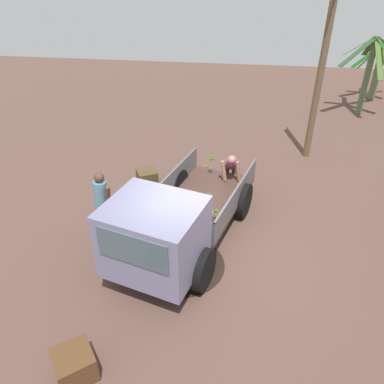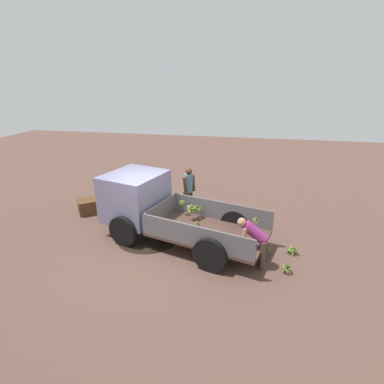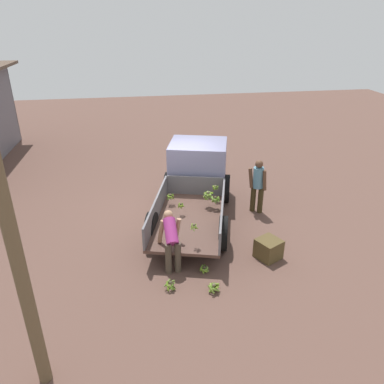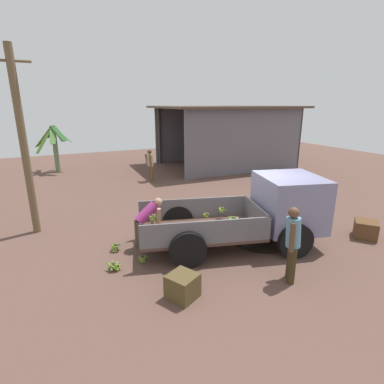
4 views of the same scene
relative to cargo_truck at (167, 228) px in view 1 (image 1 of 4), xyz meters
The scene contains 14 objects.
ground 1.28m from the cargo_truck, 113.56° to the left, with size 36.00×36.00×0.00m, color brown.
mud_patch_0 1.03m from the cargo_truck, 94.12° to the left, with size 1.93×1.93×0.01m, color black.
cargo_truck is the anchor object (origin of this frame).
utility_pole 7.09m from the cargo_truck, 148.57° to the left, with size 0.98×0.21×5.26m.
banana_palm_2 11.98m from the cargo_truck, 148.51° to the left, with size 2.57×2.60×3.15m.
banana_palm_3 14.40m from the cargo_truck, 149.51° to the left, with size 2.01×2.43×2.52m.
person_foreground_visitor 1.90m from the cargo_truck, 115.88° to the right, with size 0.48×0.55×1.70m.
person_worker_loading 3.37m from the cargo_truck, 159.94° to the left, with size 0.78×0.59×1.34m.
banana_bunch_on_ground_0 4.28m from the cargo_truck, 162.16° to the left, with size 0.29×0.26×0.22m.
banana_bunch_on_ground_1 3.65m from the cargo_truck, behind, with size 0.23×0.23×0.19m.
banana_bunch_on_ground_2 4.29m from the cargo_truck, behind, with size 0.22×0.24×0.18m.
banana_bunch_on_ground_3 4.34m from the cargo_truck, behind, with size 0.29×0.29×0.22m.
wooden_crate_0 3.50m from the cargo_truck, 158.40° to the right, with size 0.54×0.54×0.50m, color #504022.
wooden_crate_1 2.99m from the cargo_truck, 19.75° to the right, with size 0.60×0.60×0.50m, color brown.
Camera 1 is at (6.30, 0.64, 5.76)m, focal length 35.00 mm.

